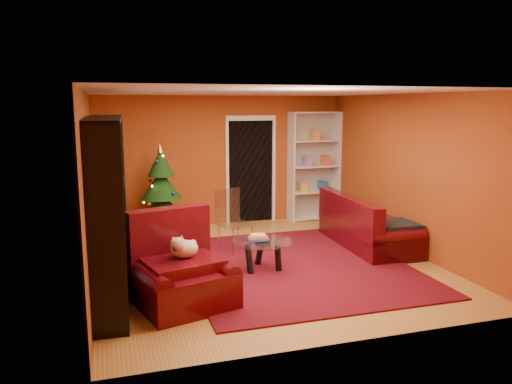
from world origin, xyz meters
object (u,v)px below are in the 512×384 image
object	(u,v)px
sofa	(368,220)
armchair	(183,268)
gift_box_teal	(179,234)
rug	(295,265)
acrylic_chair	(236,224)
christmas_tree	(161,191)
coffee_table	(262,255)
gift_box_red	(159,227)
media_unit	(108,206)
white_bookshelf	(314,166)
dog	(184,249)

from	to	relation	value
sofa	armchair	bearing A→B (deg)	117.08
gift_box_teal	armchair	xyz separation A→B (m)	(-0.36, -2.86, 0.31)
rug	acrylic_chair	size ratio (longest dim) A/B	4.08
christmas_tree	coffee_table	xyz separation A→B (m)	(1.17, -2.49, -0.60)
gift_box_red	coffee_table	bearing A→B (deg)	-65.82
rug	sofa	bearing A→B (deg)	21.86
rug	acrylic_chair	xyz separation A→B (m)	(-0.68, 0.97, 0.46)
media_unit	acrylic_chair	xyz separation A→B (m)	(2.01, 1.16, -0.67)
acrylic_chair	white_bookshelf	bearing A→B (deg)	18.48
media_unit	christmas_tree	distance (m)	2.81
christmas_tree	sofa	size ratio (longest dim) A/B	0.82
armchair	acrylic_chair	distance (m)	2.28
sofa	acrylic_chair	world-z (taller)	acrylic_chair
sofa	coffee_table	bearing A→B (deg)	110.09
rug	armchair	distance (m)	2.14
gift_box_red	sofa	xyz separation A→B (m)	(3.36, -2.00, 0.35)
dog	sofa	distance (m)	3.77
gift_box_teal	gift_box_red	size ratio (longest dim) A/B	1.47
armchair	coffee_table	bearing A→B (deg)	19.87
rug	gift_box_red	size ratio (longest dim) A/B	18.86
gift_box_teal	armchair	distance (m)	2.90
gift_box_teal	sofa	world-z (taller)	sofa
rug	christmas_tree	distance (m)	3.08
rug	christmas_tree	bearing A→B (deg)	125.23
armchair	white_bookshelf	bearing A→B (deg)	33.28
media_unit	armchair	bearing A→B (deg)	-40.83
media_unit	sofa	xyz separation A→B (m)	(4.29, 0.84, -0.68)
christmas_tree	acrylic_chair	distance (m)	1.82
armchair	acrylic_chair	world-z (taller)	acrylic_chair
coffee_table	white_bookshelf	bearing A→B (deg)	54.45
coffee_table	rug	bearing A→B (deg)	6.45
gift_box_red	sofa	size ratio (longest dim) A/B	0.10
sofa	gift_box_red	bearing A→B (deg)	61.17
christmas_tree	dog	bearing A→B (deg)	-91.77
white_bookshelf	sofa	distance (m)	2.31
christmas_tree	coffee_table	world-z (taller)	christmas_tree
coffee_table	acrylic_chair	world-z (taller)	acrylic_chair
gift_box_teal	white_bookshelf	size ratio (longest dim) A/B	0.13
media_unit	armchair	world-z (taller)	media_unit
christmas_tree	gift_box_teal	size ratio (longest dim) A/B	5.80
gift_box_teal	sofa	distance (m)	3.35
rug	white_bookshelf	bearing A→B (deg)	61.62
white_bookshelf	coffee_table	world-z (taller)	white_bookshelf
christmas_tree	armchair	world-z (taller)	christmas_tree
media_unit	white_bookshelf	distance (m)	5.20
acrylic_chair	coffee_table	bearing A→B (deg)	-104.29
gift_box_teal	gift_box_red	world-z (taller)	gift_box_teal
gift_box_red	christmas_tree	bearing A→B (deg)	-79.31
gift_box_teal	acrylic_chair	distance (m)	1.26
gift_box_teal	sofa	size ratio (longest dim) A/B	0.14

